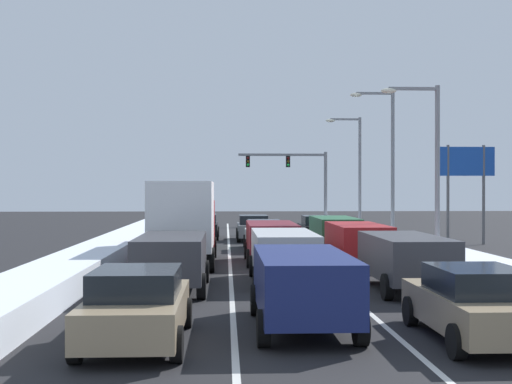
{
  "coord_description": "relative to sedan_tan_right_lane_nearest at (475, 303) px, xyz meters",
  "views": [
    {
      "loc": [
        -1.88,
        -7.59,
        3.1
      ],
      "look_at": [
        -0.02,
        34.2,
        2.88
      ],
      "focal_mm": 48.15,
      "sensor_mm": 36.0,
      "label": 1
    }
  ],
  "objects": [
    {
      "name": "lane_stripe_between_center_lane_and_left_lane",
      "position": [
        -4.88,
        19.0,
        -0.76
      ],
      "size": [
        0.14,
        55.22,
        0.01
      ],
      "primitive_type": "cube",
      "color": "silver",
      "rests_on": "ground"
    },
    {
      "name": "sedan_black_right_lane_fifth",
      "position": [
        0.29,
        26.2,
        0.0
      ],
      "size": [
        2.0,
        4.5,
        1.51
      ],
      "color": "black",
      "rests_on": "ground"
    },
    {
      "name": "sedan_tan_left_lane_nearest",
      "position": [
        -6.82,
        0.02,
        0.0
      ],
      "size": [
        2.0,
        4.5,
        1.51
      ],
      "color": "#937F60",
      "rests_on": "ground"
    },
    {
      "name": "sedan_tan_right_lane_nearest",
      "position": [
        0.0,
        0.0,
        0.0
      ],
      "size": [
        2.0,
        4.5,
        1.51
      ],
      "color": "#937F60",
      "rests_on": "ground"
    },
    {
      "name": "street_lamp_right_near",
      "position": [
        4.01,
        16.49,
        3.88
      ],
      "size": [
        2.66,
        0.36,
        7.69
      ],
      "color": "gray",
      "rests_on": "ground"
    },
    {
      "name": "box_truck_left_lane_third",
      "position": [
        -6.73,
        14.05,
        1.14
      ],
      "size": [
        2.53,
        7.2,
        3.36
      ],
      "color": "maroon",
      "rests_on": "ground"
    },
    {
      "name": "roadside_sign_right",
      "position": [
        8.21,
        23.62,
        3.25
      ],
      "size": [
        3.2,
        0.16,
        5.5
      ],
      "color": "#59595B",
      "rests_on": "ground"
    },
    {
      "name": "sedan_black_left_lane_fifth",
      "position": [
        -6.47,
        28.78,
        0.0
      ],
      "size": [
        2.0,
        4.5,
        1.51
      ],
      "color": "black",
      "rests_on": "ground"
    },
    {
      "name": "suv_green_right_lane_fourth",
      "position": [
        0.33,
        19.93,
        0.25
      ],
      "size": [
        2.16,
        4.9,
        1.67
      ],
      "color": "#1E5633",
      "rests_on": "ground"
    },
    {
      "name": "suv_navy_center_lane_nearest",
      "position": [
        -3.36,
        1.33,
        0.25
      ],
      "size": [
        2.16,
        4.9,
        1.67
      ],
      "color": "navy",
      "rests_on": "ground"
    },
    {
      "name": "suv_silver_center_lane_second",
      "position": [
        -3.15,
        8.7,
        0.25
      ],
      "size": [
        2.16,
        4.9,
        1.67
      ],
      "color": "#B7BABF",
      "rests_on": "ground"
    },
    {
      "name": "suv_maroon_center_lane_third",
      "position": [
        -3.16,
        14.62,
        0.25
      ],
      "size": [
        2.16,
        4.9,
        1.67
      ],
      "color": "maroon",
      "rests_on": "ground"
    },
    {
      "name": "suv_red_right_lane_third",
      "position": [
        0.22,
        13.51,
        0.25
      ],
      "size": [
        2.16,
        4.9,
        1.67
      ],
      "color": "maroon",
      "rests_on": "ground"
    },
    {
      "name": "sedan_white_center_lane_fourth",
      "position": [
        -3.12,
        20.85,
        0.0
      ],
      "size": [
        2.0,
        4.5,
        1.51
      ],
      "color": "silver",
      "rests_on": "ground"
    },
    {
      "name": "suv_charcoal_right_lane_second",
      "position": [
        0.37,
        6.79,
        0.25
      ],
      "size": [
        2.16,
        4.9,
        1.67
      ],
      "color": "#38383D",
      "rests_on": "ground"
    },
    {
      "name": "traffic_light_gantry",
      "position": [
        1.09,
        44.09,
        3.73
      ],
      "size": [
        7.54,
        0.47,
        6.2
      ],
      "color": "slate",
      "rests_on": "ground"
    },
    {
      "name": "sedan_gray_center_lane_fifth",
      "position": [
        -3.41,
        27.11,
        0.0
      ],
      "size": [
        2.0,
        4.5,
        1.51
      ],
      "color": "slate",
      "rests_on": "ground"
    },
    {
      "name": "snow_bank_right_shoulder",
      "position": [
        3.82,
        19.0,
        -0.44
      ],
      "size": [
        2.02,
        55.22,
        0.65
      ],
      "primitive_type": "cube",
      "color": "silver",
      "rests_on": "ground"
    },
    {
      "name": "snow_bank_left_shoulder",
      "position": [
        -10.18,
        19.0,
        -0.38
      ],
      "size": [
        2.12,
        55.22,
        0.77
      ],
      "primitive_type": "cube",
      "color": "silver",
      "rests_on": "ground"
    },
    {
      "name": "lane_stripe_between_right_lane_and_center_lane",
      "position": [
        -1.48,
        19.0,
        -0.76
      ],
      "size": [
        0.14,
        55.22,
        0.01
      ],
      "primitive_type": "cube",
      "color": "silver",
      "rests_on": "ground"
    },
    {
      "name": "sedan_green_left_lane_fourth",
      "position": [
        -6.81,
        22.57,
        0.0
      ],
      "size": [
        2.0,
        4.5,
        1.51
      ],
      "color": "#1E5633",
      "rests_on": "ground"
    },
    {
      "name": "suv_charcoal_left_lane_second",
      "position": [
        -6.69,
        7.14,
        0.25
      ],
      "size": [
        2.16,
        4.9,
        1.67
      ],
      "color": "#38383D",
      "rests_on": "ground"
    },
    {
      "name": "street_lamp_right_mid",
      "position": [
        4.51,
        26.53,
        4.5
      ],
      "size": [
        2.66,
        0.36,
        8.88
      ],
      "color": "gray",
      "rests_on": "ground"
    },
    {
      "name": "street_lamp_right_far",
      "position": [
        4.51,
        36.57,
        4.22
      ],
      "size": [
        2.66,
        0.36,
        8.36
      ],
      "color": "gray",
      "rests_on": "ground"
    },
    {
      "name": "ground_plane",
      "position": [
        -3.18,
        13.98,
        -0.76
      ],
      "size": [
        130.52,
        130.52,
        0.0
      ],
      "primitive_type": "plane",
      "color": "black"
    }
  ]
}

